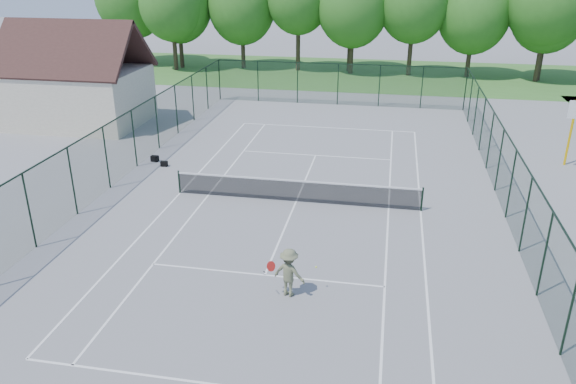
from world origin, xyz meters
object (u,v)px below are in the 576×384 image
at_px(tennis_player, 289,273).
at_px(tennis_net, 296,190).
at_px(basketball_goal, 576,120).
at_px(sports_bag_a, 155,159).

bearing_deg(tennis_player, tennis_net, 97.98).
relative_size(basketball_goal, sports_bag_a, 9.20).
bearing_deg(sports_bag_a, tennis_player, -45.74).
height_order(basketball_goal, tennis_player, basketball_goal).
distance_m(sports_bag_a, tennis_player, 14.71).
relative_size(tennis_net, tennis_player, 6.38).
bearing_deg(tennis_net, sports_bag_a, 155.24).
height_order(tennis_net, basketball_goal, basketball_goal).
xyz_separation_m(basketball_goal, tennis_player, (-12.10, -14.25, -1.74)).
distance_m(tennis_net, sports_bag_a, 9.22).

